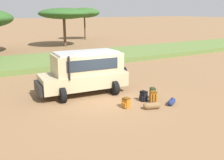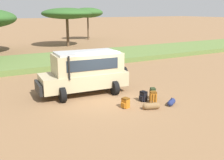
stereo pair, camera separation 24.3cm
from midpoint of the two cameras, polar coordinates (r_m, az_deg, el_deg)
ground_plane at (r=14.36m, az=-0.56°, el=-4.09°), size 320.00×320.00×0.00m
grass_bank at (r=24.68m, az=-13.55°, el=4.09°), size 120.00×7.00×0.44m
safari_vehicle at (r=15.06m, az=-5.37°, el=1.86°), size 5.43×2.99×2.44m
backpack_beside_front_wheel at (r=14.46m, az=9.38°, el=-2.93°), size 0.42×0.43×0.61m
backpack_cluster_center at (r=13.81m, az=9.41°, el=-3.75°), size 0.41×0.45×0.63m
backpack_near_rear_wheel at (r=14.02m, az=7.32°, el=-3.56°), size 0.41×0.38×0.54m
backpack_outermost at (r=13.01m, az=3.48°, el=-5.01°), size 0.44×0.40×0.51m
duffel_bag_low_black_case at (r=13.77m, az=13.30°, el=-4.71°), size 0.68×0.54×0.39m
duffel_bag_soft_canvas at (r=12.99m, az=9.09°, el=-5.60°), size 0.85×0.52×0.43m
acacia_tree_centre_back at (r=35.83m, az=-9.61°, el=14.07°), size 6.55×6.84×5.02m
acacia_tree_right_mid at (r=43.84m, az=-5.15°, el=14.37°), size 5.05×4.37×5.12m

